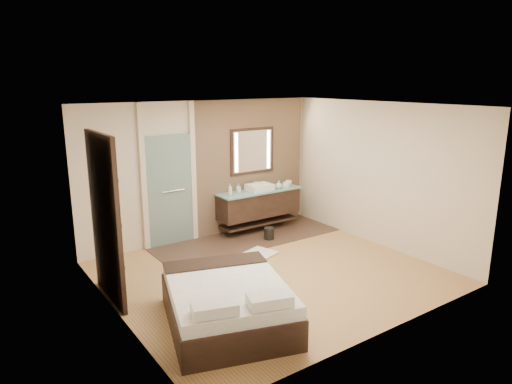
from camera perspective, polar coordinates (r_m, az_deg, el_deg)
floor at (r=7.59m, az=1.91°, el=-10.08°), size 5.00×5.00×0.00m
tile_strip at (r=9.12m, az=-1.07°, el=-5.82°), size 3.80×1.30×0.01m
stone_wall at (r=9.53m, az=-0.64°, el=3.41°), size 2.60×0.08×2.70m
vanity at (r=9.47m, az=0.37°, el=-1.44°), size 1.85×0.55×0.88m
mirror_unit at (r=9.44m, az=-0.46°, el=5.16°), size 1.06×0.04×0.96m
frosted_door at (r=8.69m, az=-10.76°, el=0.75°), size 1.10×0.12×2.70m
shoji_partition at (r=6.66m, az=-18.29°, el=-3.14°), size 0.06×1.20×2.40m
bed at (r=6.03m, az=-3.60°, el=-13.67°), size 1.94×2.18×0.71m
bath_mat at (r=8.26m, az=0.04°, el=-7.88°), size 0.84×0.70×0.02m
waste_bin at (r=9.04m, az=1.63°, el=-5.22°), size 0.24×0.24×0.25m
tissue_box at (r=9.69m, az=3.85°, el=0.93°), size 0.15×0.15×0.10m
soap_bottle_a at (r=8.99m, az=-3.25°, el=0.32°), size 0.09×0.09×0.22m
soap_bottle_b at (r=9.24m, az=-2.20°, el=0.52°), size 0.08×0.08×0.17m
soap_bottle_c at (r=9.53m, az=2.86°, el=0.93°), size 0.14×0.14×0.17m
cup at (r=9.85m, az=4.09°, el=1.16°), size 0.17×0.17×0.11m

